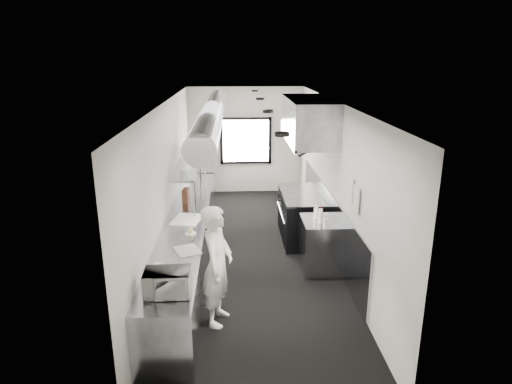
{
  "coord_description": "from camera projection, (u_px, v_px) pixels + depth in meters",
  "views": [
    {
      "loc": [
        -0.31,
        -7.7,
        3.58
      ],
      "look_at": [
        0.06,
        -0.2,
        1.27
      ],
      "focal_mm": 31.34,
      "sensor_mm": 36.0,
      "label": 1
    }
  ],
  "objects": [
    {
      "name": "notice_sheet_b",
      "position": [
        356.0,
        199.0,
        6.55
      ],
      "size": [
        0.02,
        0.28,
        0.38
      ],
      "primitive_type": "cube",
      "color": "beige",
      "rests_on": "wall_right"
    },
    {
      "name": "cutting_board",
      "position": [
        187.0,
        219.0,
        7.56
      ],
      "size": [
        0.55,
        0.66,
        0.02
      ],
      "primitive_type": "cube",
      "rotation": [
        0.0,
        0.0,
        -0.21
      ],
      "color": "white",
      "rests_on": "prep_counter"
    },
    {
      "name": "service_window",
      "position": [
        246.0,
        141.0,
        11.79
      ],
      "size": [
        1.36,
        0.05,
        1.25
      ],
      "color": "white",
      "rests_on": "wall_back"
    },
    {
      "name": "ceiling",
      "position": [
        252.0,
        103.0,
        7.59
      ],
      "size": [
        3.0,
        8.0,
        0.01
      ],
      "primitive_type": "cube",
      "color": "silver",
      "rests_on": "wall_back"
    },
    {
      "name": "wall_left",
      "position": [
        168.0,
        183.0,
        7.93
      ],
      "size": [
        0.02,
        8.0,
        2.8
      ],
      "primitive_type": "cube",
      "color": "silver",
      "rests_on": "floor"
    },
    {
      "name": "pass_shelf",
      "position": [
        190.0,
        162.0,
        8.86
      ],
      "size": [
        0.45,
        3.0,
        0.68
      ],
      "color": "gray",
      "rests_on": "prep_counter"
    },
    {
      "name": "plate_stack_a",
      "position": [
        185.0,
        163.0,
        8.13
      ],
      "size": [
        0.26,
        0.26,
        0.25
      ],
      "primitive_type": "cylinder",
      "rotation": [
        0.0,
        0.0,
        0.24
      ],
      "color": "white",
      "rests_on": "pass_shelf"
    },
    {
      "name": "deli_tub_b",
      "position": [
        157.0,
        269.0,
        5.72
      ],
      "size": [
        0.16,
        0.16,
        0.1
      ],
      "primitive_type": "cylinder",
      "rotation": [
        0.0,
        0.0,
        0.18
      ],
      "color": "silver",
      "rests_on": "prep_counter"
    },
    {
      "name": "bottle_station",
      "position": [
        321.0,
        245.0,
        7.67
      ],
      "size": [
        0.65,
        0.8,
        0.9
      ],
      "primitive_type": "cube",
      "color": "gray",
      "rests_on": "floor"
    },
    {
      "name": "deli_tub_a",
      "position": [
        158.0,
        267.0,
        5.78
      ],
      "size": [
        0.16,
        0.16,
        0.09
      ],
      "primitive_type": "cylinder",
      "rotation": [
        0.0,
        0.0,
        -0.29
      ],
      "color": "silver",
      "rests_on": "prep_counter"
    },
    {
      "name": "hvac_duct",
      "position": [
        212.0,
        115.0,
        8.01
      ],
      "size": [
        0.4,
        6.4,
        0.4
      ],
      "primitive_type": "cylinder",
      "rotation": [
        1.57,
        0.0,
        0.0
      ],
      "color": "#9A9CA2",
      "rests_on": "ceiling"
    },
    {
      "name": "pastry",
      "position": [
        190.0,
        230.0,
        6.96
      ],
      "size": [
        0.09,
        0.09,
        0.09
      ],
      "primitive_type": "sphere",
      "color": "tan",
      "rests_on": "small_plate"
    },
    {
      "name": "microwave",
      "position": [
        167.0,
        283.0,
        5.18
      ],
      "size": [
        0.5,
        0.39,
        0.3
      ],
      "primitive_type": "imported",
      "rotation": [
        0.0,
        0.0,
        0.02
      ],
      "color": "silver",
      "rests_on": "prep_counter"
    },
    {
      "name": "range",
      "position": [
        302.0,
        216.0,
        9.0
      ],
      "size": [
        0.88,
        1.6,
        0.94
      ],
      "color": "black",
      "rests_on": "floor"
    },
    {
      "name": "squeeze_bottle_b",
      "position": [
        320.0,
        218.0,
        7.39
      ],
      "size": [
        0.07,
        0.07,
        0.19
      ],
      "primitive_type": "cylinder",
      "rotation": [
        0.0,
        0.0,
        0.17
      ],
      "color": "white",
      "rests_on": "bottle_station"
    },
    {
      "name": "wall_cladding",
      "position": [
        328.0,
        219.0,
        8.61
      ],
      "size": [
        0.03,
        5.5,
        1.1
      ],
      "primitive_type": "cube",
      "color": "gray",
      "rests_on": "wall_right"
    },
    {
      "name": "floor",
      "position": [
        252.0,
        253.0,
        8.42
      ],
      "size": [
        3.0,
        8.0,
        0.01
      ],
      "primitive_type": "cube",
      "color": "black",
      "rests_on": "ground"
    },
    {
      "name": "line_cook",
      "position": [
        217.0,
        266.0,
        6.03
      ],
      "size": [
        0.54,
        0.7,
        1.7
      ],
      "primitive_type": "imported",
      "rotation": [
        0.0,
        0.0,
        1.34
      ],
      "color": "silver",
      "rests_on": "floor"
    },
    {
      "name": "notice_sheet_a",
      "position": [
        350.0,
        189.0,
        6.87
      ],
      "size": [
        0.02,
        0.28,
        0.38
      ],
      "primitive_type": "cube",
      "color": "beige",
      "rests_on": "wall_right"
    },
    {
      "name": "exhaust_hood",
      "position": [
        308.0,
        120.0,
        8.43
      ],
      "size": [
        0.81,
        2.2,
        0.88
      ],
      "color": "gray",
      "rests_on": "ceiling"
    },
    {
      "name": "small_plate",
      "position": [
        191.0,
        233.0,
        6.98
      ],
      "size": [
        0.23,
        0.23,
        0.01
      ],
      "primitive_type": "cylinder",
      "rotation": [
        0.0,
        0.0,
        -0.42
      ],
      "color": "white",
      "rests_on": "prep_counter"
    },
    {
      "name": "plate_stack_b",
      "position": [
        189.0,
        156.0,
        8.46
      ],
      "size": [
        0.28,
        0.28,
        0.34
      ],
      "primitive_type": "cylinder",
      "rotation": [
        0.0,
        0.0,
        -0.07
      ],
      "color": "white",
      "rests_on": "pass_shelf"
    },
    {
      "name": "wall_front",
      "position": [
        270.0,
        297.0,
        4.19
      ],
      "size": [
        3.0,
        0.02,
        2.8
      ],
      "primitive_type": "cube",
      "color": "silver",
      "rests_on": "floor"
    },
    {
      "name": "far_work_table",
      "position": [
        201.0,
        184.0,
        11.28
      ],
      "size": [
        0.7,
        1.2,
        0.9
      ],
      "primitive_type": "cube",
      "color": "gray",
      "rests_on": "floor"
    },
    {
      "name": "squeeze_bottle_e",
      "position": [
        317.0,
        210.0,
        7.82
      ],
      "size": [
        0.07,
        0.07,
        0.16
      ],
      "primitive_type": "cylinder",
      "rotation": [
        0.0,
        0.0,
        -0.23
      ],
      "color": "white",
      "rests_on": "bottle_station"
    },
    {
      "name": "wall_back",
      "position": [
        246.0,
        141.0,
        11.82
      ],
      "size": [
        3.0,
        0.02,
        2.8
      ],
      "primitive_type": "cube",
      "color": "silver",
      "rests_on": "floor"
    },
    {
      "name": "squeeze_bottle_c",
      "position": [
        320.0,
        214.0,
        7.54
      ],
      "size": [
        0.07,
        0.07,
        0.2
      ],
      "primitive_type": "cylinder",
      "rotation": [
        0.0,
        0.0,
        -0.1
      ],
      "color": "white",
      "rests_on": "bottle_station"
    },
    {
      "name": "prep_counter",
      "position": [
        187.0,
        243.0,
        7.75
      ],
      "size": [
        0.7,
        6.0,
        0.9
      ],
      "primitive_type": "cube",
      "color": "gray",
      "rests_on": "floor"
    },
    {
      "name": "plate_stack_d",
      "position": [
        192.0,
        143.0,
        9.59
      ],
      "size": [
        0.31,
        0.31,
        0.36
      ],
      "primitive_type": "cylinder",
      "rotation": [
        0.0,
        0.0,
        -0.37
      ],
      "color": "white",
      "rests_on": "pass_shelf"
    },
    {
      "name": "squeeze_bottle_d",
      "position": [
        316.0,
        213.0,
        7.61
      ],
      "size": [
        0.07,
        0.07,
        0.19
      ],
      "primitive_type": "cylinder",
      "rotation": [
        0.0,
        0.0,
        -0.21
      ],
      "color": "white",
      "rests_on": "bottle_station"
    },
    {
      "name": "squeeze_bottle_a",
      "position": [
        325.0,
        223.0,
        7.19
      ],
      "size": [
        0.07,
        0.07,
        0.16
      ],
      "primitive_type": "cylinder",
      "rotation": [
        0.0,
        0.0,
        -0.41
      ],
      "color": "white",
      "rests_on": "bottle_station"
    },
    {
      "name": "newspaper",
      "position": [
        188.0,
        250.0,
        6.37
      ],
      "size": [
        0.45,
        0.49,
        0.01
      ],
      "primitive_type": "cube",
      "rotation": [
        0.0,
        0.0,
        0.4
      ],
      "color": "white",
      "rests_on": "prep_counter"
    },
    {
      "name": "wall_right",
      "position": [
        335.0,
        180.0,
        8.08
      ],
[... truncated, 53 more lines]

